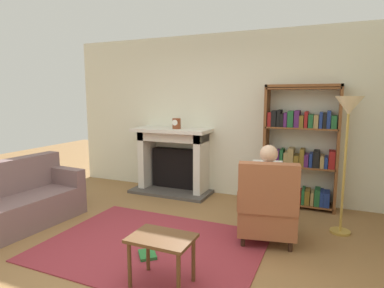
% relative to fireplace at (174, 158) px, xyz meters
% --- Properties ---
extents(ground, '(14.00, 14.00, 0.00)m').
position_rel_fireplace_xyz_m(ground, '(0.73, -2.30, -0.60)').
color(ground, olive).
extents(back_wall, '(5.60, 0.10, 2.70)m').
position_rel_fireplace_xyz_m(back_wall, '(0.73, 0.25, 0.75)').
color(back_wall, silver).
rests_on(back_wall, ground).
extents(area_rug, '(2.40, 1.80, 0.01)m').
position_rel_fireplace_xyz_m(area_rug, '(0.73, -2.00, -0.59)').
color(area_rug, maroon).
rests_on(area_rug, ground).
extents(fireplace, '(1.39, 0.64, 1.13)m').
position_rel_fireplace_xyz_m(fireplace, '(0.00, 0.00, 0.00)').
color(fireplace, '#4C4742').
rests_on(fireplace, ground).
extents(mantel_clock, '(0.14, 0.14, 0.18)m').
position_rel_fireplace_xyz_m(mantel_clock, '(0.11, -0.10, 0.62)').
color(mantel_clock, brown).
rests_on(mantel_clock, fireplace).
extents(bookshelf, '(1.06, 0.32, 1.85)m').
position_rel_fireplace_xyz_m(bookshelf, '(2.10, 0.04, 0.28)').
color(bookshelf, brown).
rests_on(bookshelf, ground).
extents(armchair_reading, '(0.76, 0.74, 0.97)m').
position_rel_fireplace_xyz_m(armchair_reading, '(1.89, -1.39, -0.17)').
color(armchair_reading, '#331E14').
rests_on(armchair_reading, ground).
extents(seated_reader, '(0.43, 0.58, 1.14)m').
position_rel_fireplace_xyz_m(seated_reader, '(1.86, -1.27, 0.03)').
color(seated_reader, silver).
rests_on(seated_reader, ground).
extents(sofa_floral, '(0.84, 1.75, 0.85)m').
position_rel_fireplace_xyz_m(sofa_floral, '(-1.17, -2.26, -0.27)').
color(sofa_floral, '#765B5B').
rests_on(sofa_floral, ground).
extents(side_table, '(0.56, 0.39, 0.46)m').
position_rel_fireplace_xyz_m(side_table, '(1.20, -2.62, -0.21)').
color(side_table, brown).
rests_on(side_table, ground).
extents(scattered_books, '(0.34, 0.57, 0.03)m').
position_rel_fireplace_xyz_m(scattered_books, '(0.85, -2.08, -0.57)').
color(scattered_books, '#334CA5').
rests_on(scattered_books, area_rug).
extents(floor_lamp, '(0.32, 0.32, 1.68)m').
position_rel_fireplace_xyz_m(floor_lamp, '(2.68, -0.76, 0.83)').
color(floor_lamp, '#B7933F').
rests_on(floor_lamp, ground).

